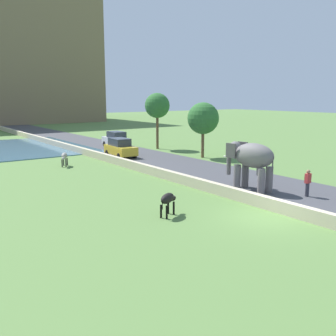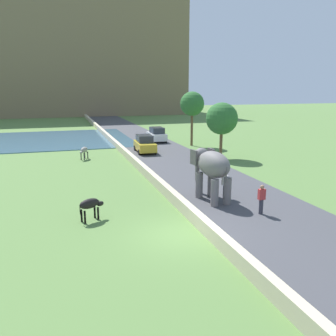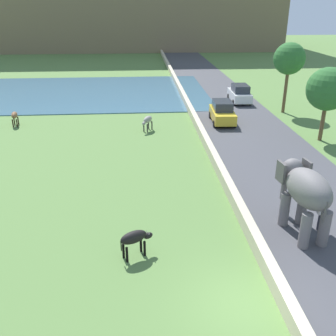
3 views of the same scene
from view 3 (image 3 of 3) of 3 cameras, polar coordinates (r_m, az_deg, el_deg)
name	(u,v)px [view 3 (image 3 of 3)]	position (r m, az deg, el deg)	size (l,w,h in m)	color
ground_plane	(247,307)	(13.58, 11.77, -19.68)	(220.00, 220.00, 0.00)	#567A3D
road_surface	(242,124)	(31.92, 11.06, 6.45)	(7.00, 120.00, 0.06)	#424247
barrier_wall	(200,129)	(29.17, 4.83, 5.79)	(0.40, 110.00, 0.65)	beige
lake	(42,93)	(44.76, -18.35, 10.61)	(36.00, 18.00, 0.08)	#426B84
elephant	(305,190)	(16.78, 19.81, -3.19)	(1.72, 3.54, 2.99)	slate
person_beside_elephant	(322,213)	(17.74, 22.02, -6.31)	(0.36, 0.22, 1.63)	#33333D
car_yellow	(222,112)	(31.91, 8.13, 8.27)	(1.95, 4.08, 1.80)	gold
car_white	(240,94)	(38.99, 10.68, 10.89)	(1.90, 4.05, 1.80)	white
cow_grey	(147,120)	(29.60, -3.10, 7.14)	(0.97, 1.37, 1.15)	gray
cow_black	(135,238)	(14.99, -4.99, -10.42)	(1.38, 0.94, 1.15)	black
cow_brown	(15,116)	(33.20, -21.99, 7.28)	(0.60, 1.42, 1.15)	brown
tree_mid	(328,89)	(28.91, 22.85, 10.81)	(2.97, 2.97, 5.20)	brown
tree_far	(289,59)	(35.61, 17.71, 15.28)	(2.72, 2.72, 6.11)	brown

